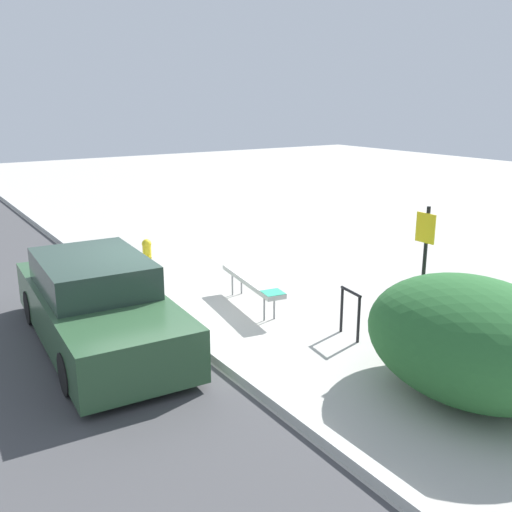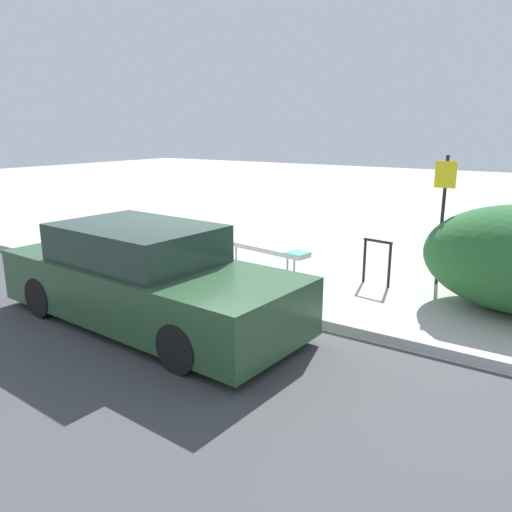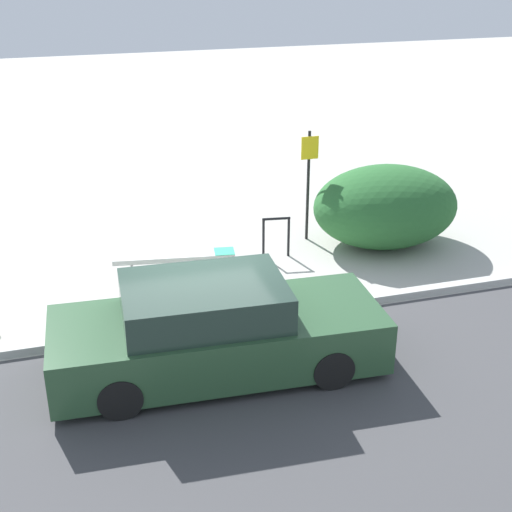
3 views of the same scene
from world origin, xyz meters
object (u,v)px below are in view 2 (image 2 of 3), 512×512
bench (261,248)px  sign_post (443,208)px  parked_car_near (145,279)px  bike_rack (377,257)px  fire_hydrant (114,239)px

bench → sign_post: bearing=31.3°
sign_post → parked_car_near: bearing=-125.0°
bench → sign_post: sign_post is taller
bench → parked_car_near: 3.02m
bike_rack → sign_post: 1.42m
bike_rack → sign_post: sign_post is taller
bike_rack → fire_hydrant: (-5.42, -1.35, -0.09)m
bike_rack → parked_car_near: (-2.09, -3.59, 0.15)m
bench → bike_rack: 2.19m
fire_hydrant → parked_car_near: parked_car_near is taller
bench → sign_post: size_ratio=0.96×
fire_hydrant → parked_car_near: bearing=-34.0°
fire_hydrant → parked_car_near: 4.03m
parked_car_near → sign_post: bearing=58.1°
parked_car_near → fire_hydrant: bearing=149.1°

